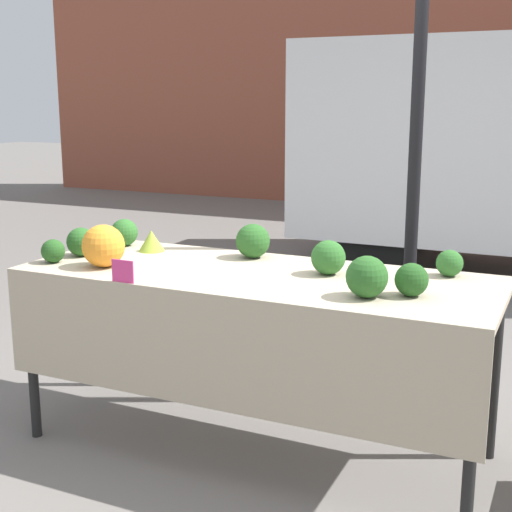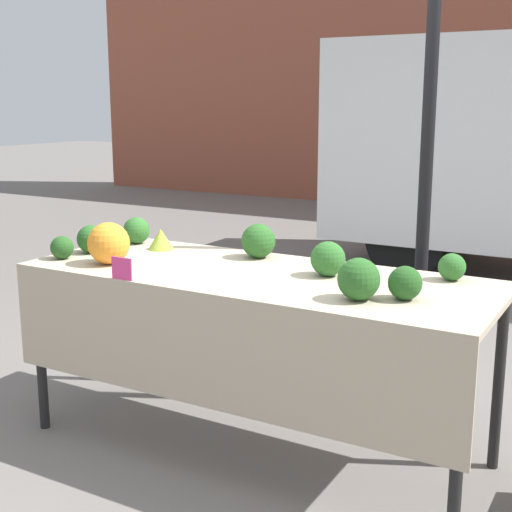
% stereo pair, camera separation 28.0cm
% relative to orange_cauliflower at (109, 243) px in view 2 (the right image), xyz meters
% --- Properties ---
extents(ground_plane, '(40.00, 40.00, 0.00)m').
position_rel_orange_cauliflower_xyz_m(ground_plane, '(0.72, 0.20, -0.99)').
color(ground_plane, slate).
extents(tent_pole, '(0.07, 0.07, 2.47)m').
position_rel_orange_cauliflower_xyz_m(tent_pole, '(1.26, 1.06, 0.24)').
color(tent_pole, black).
rests_on(tent_pole, ground_plane).
extents(market_table, '(2.25, 0.86, 0.89)m').
position_rel_orange_cauliflower_xyz_m(market_table, '(0.72, 0.13, -0.21)').
color(market_table, tan).
rests_on(market_table, ground_plane).
extents(orange_cauliflower, '(0.21, 0.21, 0.21)m').
position_rel_orange_cauliflower_xyz_m(orange_cauliflower, '(0.00, 0.00, 0.00)').
color(orange_cauliflower, orange).
rests_on(orange_cauliflower, market_table).
extents(romanesco_head, '(0.14, 0.14, 0.11)m').
position_rel_orange_cauliflower_xyz_m(romanesco_head, '(0.01, 0.41, -0.05)').
color(romanesco_head, '#93B238').
rests_on(romanesco_head, market_table).
extents(broccoli_head_0, '(0.15, 0.15, 0.15)m').
position_rel_orange_cauliflower_xyz_m(broccoli_head_0, '(-0.26, 0.15, -0.03)').
color(broccoli_head_0, '#285B23').
rests_on(broccoli_head_0, market_table).
extents(broccoli_head_1, '(0.15, 0.15, 0.15)m').
position_rel_orange_cauliflower_xyz_m(broccoli_head_1, '(-0.21, 0.47, -0.03)').
color(broccoli_head_1, '#2D6628').
rests_on(broccoli_head_1, market_table).
extents(broccoli_head_2, '(0.14, 0.14, 0.14)m').
position_rel_orange_cauliflower_xyz_m(broccoli_head_2, '(1.48, 0.10, -0.03)').
color(broccoli_head_2, '#23511E').
rests_on(broccoli_head_2, market_table).
extents(broccoli_head_3, '(0.12, 0.12, 0.12)m').
position_rel_orange_cauliflower_xyz_m(broccoli_head_3, '(-0.29, -0.03, -0.04)').
color(broccoli_head_3, '#23511E').
rests_on(broccoli_head_3, market_table).
extents(broccoli_head_4, '(0.18, 0.18, 0.18)m').
position_rel_orange_cauliflower_xyz_m(broccoli_head_4, '(0.57, 0.49, -0.02)').
color(broccoli_head_4, '#285B23').
rests_on(broccoli_head_4, market_table).
extents(broccoli_head_5, '(0.17, 0.17, 0.17)m').
position_rel_orange_cauliflower_xyz_m(broccoli_head_5, '(1.31, -0.00, -0.02)').
color(broccoli_head_5, '#285B23').
rests_on(broccoli_head_5, market_table).
extents(broccoli_head_6, '(0.16, 0.16, 0.16)m').
position_rel_orange_cauliflower_xyz_m(broccoli_head_6, '(1.04, 0.31, -0.02)').
color(broccoli_head_6, '#2D6628').
rests_on(broccoli_head_6, market_table).
extents(broccoli_head_7, '(0.12, 0.12, 0.12)m').
position_rel_orange_cauliflower_xyz_m(broccoli_head_7, '(1.56, 0.51, -0.04)').
color(broccoli_head_7, '#2D6628').
rests_on(broccoli_head_7, market_table).
extents(price_sign, '(0.11, 0.01, 0.10)m').
position_rel_orange_cauliflower_xyz_m(price_sign, '(0.26, -0.21, -0.05)').
color(price_sign, '#E53D84').
rests_on(price_sign, market_table).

